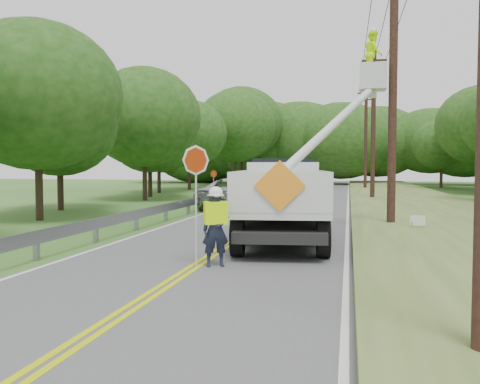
# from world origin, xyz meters

# --- Properties ---
(ground) EXTENTS (140.00, 140.00, 0.00)m
(ground) POSITION_xyz_m (0.00, 0.00, 0.00)
(ground) COLOR #2F5C1E
(ground) RESTS_ON ground
(road) EXTENTS (7.20, 96.00, 0.03)m
(road) POSITION_xyz_m (0.00, 14.00, 0.01)
(road) COLOR #545356
(road) RESTS_ON ground
(guardrail) EXTENTS (0.18, 48.00, 0.77)m
(guardrail) POSITION_xyz_m (-4.02, 14.91, 0.55)
(guardrail) COLOR gray
(guardrail) RESTS_ON ground
(utility_poles) EXTENTS (1.60, 43.30, 10.00)m
(utility_poles) POSITION_xyz_m (5.00, 17.02, 5.27)
(utility_poles) COLOR black
(utility_poles) RESTS_ON ground
(tall_grass_verge) EXTENTS (7.00, 96.00, 0.30)m
(tall_grass_verge) POSITION_xyz_m (7.10, 14.00, 0.15)
(tall_grass_verge) COLOR #4B6728
(tall_grass_verge) RESTS_ON ground
(treeline_left) EXTENTS (11.45, 56.95, 11.96)m
(treeline_left) POSITION_xyz_m (-10.10, 33.29, 6.06)
(treeline_left) COLOR #332319
(treeline_left) RESTS_ON ground
(treeline_horizon) EXTENTS (54.96, 14.26, 11.32)m
(treeline_horizon) POSITION_xyz_m (-1.32, 56.34, 5.50)
(treeline_horizon) COLOR #17430F
(treeline_horizon) RESTS_ON ground
(flagger) EXTENTS (1.05, 0.72, 2.81)m
(flagger) POSITION_xyz_m (0.46, 1.17, 1.02)
(flagger) COLOR #191E33
(flagger) RESTS_ON road
(bucket_truck) EXTENTS (4.96, 7.90, 7.22)m
(bucket_truck) POSITION_xyz_m (1.54, 6.66, 1.64)
(bucket_truck) COLOR black
(bucket_truck) RESTS_ON road
(suv_silver) EXTENTS (4.48, 6.71, 1.71)m
(suv_silver) POSITION_xyz_m (-2.20, 16.81, 0.88)
(suv_silver) COLOR #B9BBC1
(suv_silver) RESTS_ON road
(suv_darkgrey) EXTENTS (4.00, 5.61, 1.51)m
(suv_darkgrey) POSITION_xyz_m (-2.38, 23.16, 0.77)
(suv_darkgrey) COLOR #3A3B42
(suv_darkgrey) RESTS_ON road
(stop_sign_permanent) EXTENTS (0.35, 0.31, 2.08)m
(stop_sign_permanent) POSITION_xyz_m (-4.62, 19.61, 1.34)
(stop_sign_permanent) COLOR gray
(stop_sign_permanent) RESTS_ON ground
(yard_sign) EXTENTS (0.48, 0.12, 0.70)m
(yard_sign) POSITION_xyz_m (5.75, 7.57, 0.50)
(yard_sign) COLOR white
(yard_sign) RESTS_ON ground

